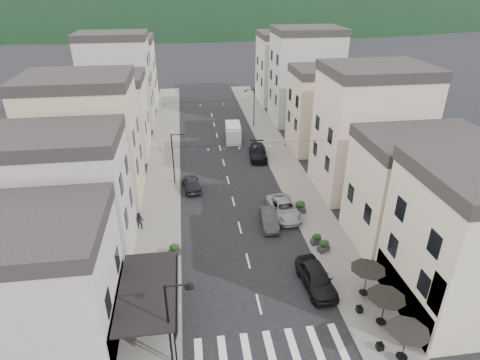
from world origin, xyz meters
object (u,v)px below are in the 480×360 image
(parked_car_d, at_px, (258,152))
(parked_car_a, at_px, (316,278))
(parked_car_e, at_px, (192,183))
(pedestrian_a, at_px, (173,269))
(parked_car_c, at_px, (284,209))
(delivery_van, at_px, (233,132))
(pedestrian_b, at_px, (140,221))
(parked_car_b, at_px, (269,219))

(parked_car_d, bearing_deg, parked_car_a, -84.11)
(parked_car_e, distance_m, pedestrian_a, 14.89)
(parked_car_c, distance_m, parked_car_e, 11.07)
(parked_car_c, height_order, parked_car_d, parked_car_d)
(delivery_van, bearing_deg, pedestrian_b, -113.38)
(parked_car_b, height_order, pedestrian_a, pedestrian_a)
(parked_car_b, distance_m, parked_car_d, 15.95)
(parked_car_c, xyz_separation_m, pedestrian_a, (-10.67, -8.08, 0.23))
(delivery_van, bearing_deg, parked_car_a, -81.56)
(parked_car_e, xyz_separation_m, pedestrian_b, (-4.98, -7.37, 0.21))
(parked_car_b, relative_size, parked_car_d, 0.78)
(parked_car_c, distance_m, pedestrian_b, 13.82)
(parked_car_a, bearing_deg, parked_car_b, 97.13)
(parked_car_c, xyz_separation_m, delivery_van, (-2.42, 21.23, 0.46))
(parked_car_c, relative_size, pedestrian_a, 3.15)
(parked_car_c, bearing_deg, pedestrian_a, -147.70)
(pedestrian_b, bearing_deg, parked_car_b, 4.27)
(parked_car_e, bearing_deg, pedestrian_a, 75.79)
(parked_car_a, height_order, pedestrian_a, pedestrian_a)
(parked_car_d, xyz_separation_m, parked_car_e, (-8.82, -7.60, -0.04))
(parked_car_c, bearing_deg, parked_car_a, -94.83)
(parked_car_c, xyz_separation_m, parked_car_d, (0.00, 14.29, 0.02))
(delivery_van, relative_size, pedestrian_b, 3.21)
(parked_car_b, relative_size, delivery_van, 0.78)
(parked_car_e, bearing_deg, parked_car_b, 123.33)
(parked_car_c, relative_size, delivery_van, 1.02)
(parked_car_e, distance_m, delivery_van, 15.89)
(delivery_van, relative_size, pedestrian_a, 3.08)
(delivery_van, distance_m, pedestrian_b, 24.70)
(parked_car_a, relative_size, delivery_van, 0.93)
(pedestrian_a, bearing_deg, delivery_van, 44.12)
(parked_car_c, bearing_deg, delivery_van, 91.68)
(parked_car_e, distance_m, pedestrian_b, 8.90)
(parked_car_d, xyz_separation_m, pedestrian_a, (-10.67, -22.37, 0.21))
(parked_car_a, height_order, pedestrian_b, pedestrian_b)
(parked_car_b, xyz_separation_m, delivery_van, (-0.62, 22.79, 0.53))
(pedestrian_b, bearing_deg, parked_car_e, 64.42)
(parked_car_c, distance_m, pedestrian_a, 13.39)
(parked_car_c, bearing_deg, pedestrian_b, 178.01)
(parked_car_a, relative_size, pedestrian_a, 2.88)
(parked_car_a, bearing_deg, parked_car_c, 85.56)
(pedestrian_a, distance_m, pedestrian_b, 8.03)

